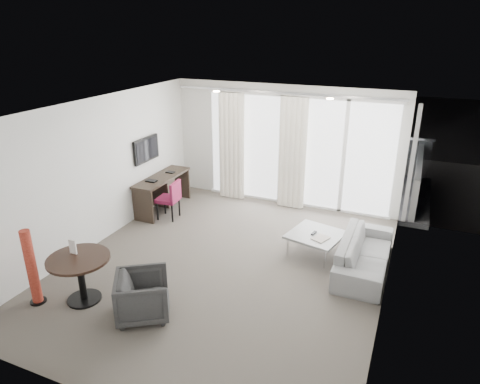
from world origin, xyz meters
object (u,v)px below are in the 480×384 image
at_px(round_table, 81,279).
at_px(tub_armchair, 143,296).
at_px(desk, 163,193).
at_px(sofa, 365,253).
at_px(desk_chair, 168,200).
at_px(coffee_table, 315,244).
at_px(rattan_chair_a, 325,169).
at_px(red_lamp, 32,267).
at_px(rattan_chair_b, 372,165).

bearing_deg(round_table, tub_armchair, 2.50).
distance_m(desk, sofa, 4.42).
height_order(desk, desk_chair, desk_chair).
bearing_deg(round_table, desk, 102.65).
distance_m(desk_chair, round_table, 2.95).
height_order(desk, sofa, desk).
bearing_deg(round_table, coffee_table, 43.88).
height_order(desk_chair, coffee_table, desk_chair).
distance_m(coffee_table, rattan_chair_a, 3.52).
distance_m(red_lamp, tub_armchair, 1.65).
xyz_separation_m(coffee_table, rattan_chair_a, (-0.61, 3.46, 0.23)).
height_order(desk_chair, rattan_chair_a, rattan_chair_a).
bearing_deg(desk_chair, sofa, -11.61).
distance_m(tub_armchair, coffee_table, 3.14).
relative_size(round_table, sofa, 0.46).
bearing_deg(tub_armchair, coffee_table, -66.95).
bearing_deg(tub_armchair, rattan_chair_a, -43.75).
bearing_deg(desk_chair, tub_armchair, -69.35).
xyz_separation_m(desk_chair, rattan_chair_b, (3.55, 3.93, 0.03)).
distance_m(sofa, rattan_chair_a, 3.92).
relative_size(desk_chair, rattan_chair_a, 0.95).
height_order(round_table, tub_armchair, round_table).
xyz_separation_m(red_lamp, tub_armchair, (1.59, 0.35, -0.25)).
distance_m(desk, round_table, 3.36).
relative_size(sofa, rattan_chair_a, 2.23).
height_order(desk, tub_armchair, desk).
height_order(desk, round_table, desk).
distance_m(round_table, rattan_chair_b, 7.55).
bearing_deg(rattan_chair_a, desk_chair, -149.19).
xyz_separation_m(desk, rattan_chair_a, (2.88, 2.83, 0.06)).
height_order(tub_armchair, rattan_chair_b, rattan_chair_b).
xyz_separation_m(desk_chair, red_lamp, (-0.20, -3.22, 0.17)).
height_order(red_lamp, sofa, red_lamp).
distance_m(desk_chair, coffee_table, 3.16).
distance_m(red_lamp, rattan_chair_b, 8.08).
height_order(coffee_table, rattan_chair_b, rattan_chair_b).
xyz_separation_m(desk_chair, tub_armchair, (1.40, -2.88, -0.09)).
height_order(desk, red_lamp, red_lamp).
relative_size(desk_chair, tub_armchair, 1.15).
height_order(desk_chair, red_lamp, red_lamp).
xyz_separation_m(desk, round_table, (0.74, -3.28, -0.02)).
bearing_deg(rattan_chair_a, coffee_table, -100.74).
bearing_deg(sofa, desk_chair, 83.68).
distance_m(tub_armchair, rattan_chair_b, 7.14).
xyz_separation_m(round_table, rattan_chair_a, (2.14, 6.11, 0.08)).
bearing_deg(sofa, rattan_chair_a, 21.97).
xyz_separation_m(desk_chair, round_table, (0.38, -2.92, -0.06)).
relative_size(desk_chair, sofa, 0.43).
height_order(round_table, red_lamp, red_lamp).
distance_m(sofa, rattan_chair_b, 4.40).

